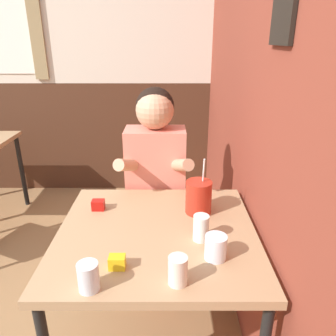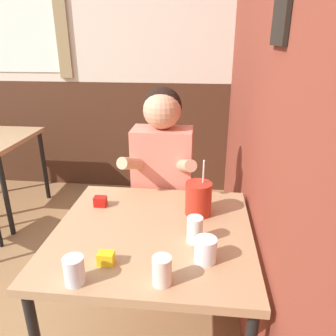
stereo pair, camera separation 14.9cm
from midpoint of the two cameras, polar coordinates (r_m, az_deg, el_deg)
name	(u,v)px [view 1 (the left image)]	position (r m, az deg, el deg)	size (l,w,h in m)	color
brick_wall_right	(240,65)	(2.07, 10.41, 17.21)	(0.08, 4.29, 2.70)	brown
back_wall	(52,55)	(3.42, -20.82, 17.98)	(5.93, 0.09, 2.70)	beige
main_table	(157,244)	(1.49, -4.91, -13.18)	(0.86, 0.83, 0.72)	tan
person_seated	(156,188)	(1.95, -4.35, -3.59)	(0.42, 0.41, 1.26)	#EA7F6B
cocktail_pitcher	(198,197)	(1.55, 2.56, -5.14)	(0.12, 0.12, 0.28)	#B22819
glass_near_pitcher	(215,247)	(1.27, 4.85, -13.68)	(0.08, 0.08, 0.10)	silver
glass_center	(201,228)	(1.36, 2.57, -10.45)	(0.07, 0.07, 0.11)	silver
glass_far_side	(178,270)	(1.15, -2.19, -17.53)	(0.07, 0.07, 0.10)	silver
glass_by_brick	(88,277)	(1.18, -17.47, -17.74)	(0.07, 0.07, 0.10)	silver
condiment_ketchup	(98,205)	(1.65, -14.67, -6.31)	(0.06, 0.04, 0.05)	#B7140F
condiment_mustard	(117,262)	(1.26, -12.40, -15.83)	(0.06, 0.04, 0.05)	yellow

